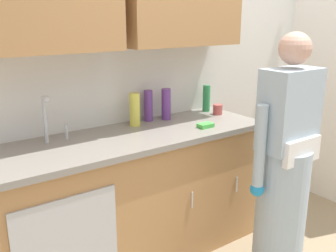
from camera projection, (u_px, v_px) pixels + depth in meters
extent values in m
cube|color=silver|center=(168.00, 63.00, 3.04)|extent=(4.80, 0.10, 2.70)
cube|color=#B27F4C|center=(133.00, 200.00, 2.71)|extent=(1.90, 0.60, 0.90)
cylinder|color=silver|center=(192.00, 200.00, 2.62)|extent=(0.01, 0.01, 0.12)
cylinder|color=silver|center=(237.00, 185.00, 2.85)|extent=(0.01, 0.01, 0.12)
cube|color=gray|center=(132.00, 137.00, 2.58)|extent=(1.96, 0.66, 0.04)
cube|color=#B7BABF|center=(62.00, 152.00, 2.31)|extent=(0.50, 0.36, 0.03)
cylinder|color=#B7BABF|center=(45.00, 120.00, 2.36)|extent=(0.02, 0.02, 0.30)
sphere|color=#B7BABF|center=(46.00, 99.00, 2.27)|extent=(0.04, 0.04, 0.04)
cylinder|color=#B7BABF|center=(67.00, 132.00, 2.46)|extent=(0.02, 0.02, 0.10)
cylinder|color=#A3B7C6|center=(280.00, 210.00, 2.59)|extent=(0.34, 0.34, 0.88)
cube|color=#A3B7C6|center=(290.00, 110.00, 2.40)|extent=(0.38, 0.22, 0.52)
sphere|color=tan|center=(295.00, 48.00, 2.29)|extent=(0.20, 0.20, 0.20)
cube|color=white|center=(302.00, 151.00, 2.37)|extent=(0.32, 0.04, 0.16)
cylinder|color=#A3B7C6|center=(260.00, 148.00, 2.35)|extent=(0.07, 0.07, 0.55)
sphere|color=#1E8CCC|center=(257.00, 189.00, 2.42)|extent=(0.09, 0.09, 0.09)
cylinder|color=#A3B7C6|center=(306.00, 135.00, 2.60)|extent=(0.07, 0.07, 0.55)
sphere|color=#1E8CCC|center=(302.00, 173.00, 2.68)|extent=(0.09, 0.09, 0.09)
cylinder|color=#66388C|center=(148.00, 106.00, 2.88)|extent=(0.07, 0.07, 0.23)
cylinder|color=#66388C|center=(166.00, 104.00, 2.92)|extent=(0.07, 0.07, 0.24)
cylinder|color=#2D8C4C|center=(206.00, 98.00, 3.17)|extent=(0.06, 0.06, 0.22)
cylinder|color=#D8D14C|center=(135.00, 110.00, 2.75)|extent=(0.08, 0.08, 0.24)
cylinder|color=#B24C47|center=(218.00, 109.00, 3.09)|extent=(0.08, 0.08, 0.08)
cube|color=#4CBF4C|center=(205.00, 125.00, 2.73)|extent=(0.11, 0.07, 0.03)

